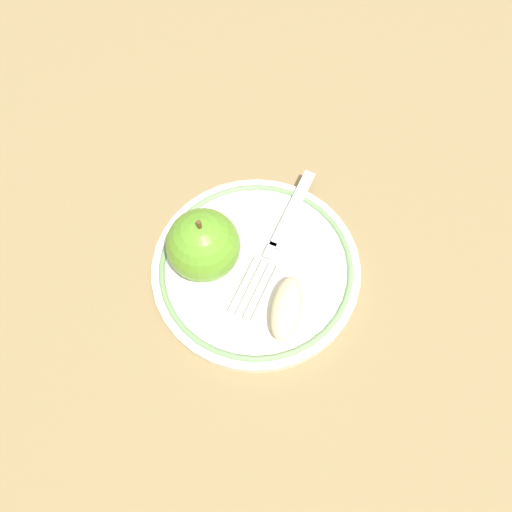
% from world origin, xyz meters
% --- Properties ---
extents(ground_plane, '(2.00, 2.00, 0.00)m').
position_xyz_m(ground_plane, '(0.00, 0.00, 0.00)').
color(ground_plane, olive).
extents(plate, '(0.21, 0.21, 0.02)m').
position_xyz_m(plate, '(0.01, 0.01, 0.01)').
color(plate, beige).
rests_on(plate, ground_plane).
extents(apple_red_whole, '(0.07, 0.07, 0.08)m').
position_xyz_m(apple_red_whole, '(0.06, 0.00, 0.05)').
color(apple_red_whole, '#619E27').
rests_on(apple_red_whole, plate).
extents(apple_slice_front, '(0.05, 0.07, 0.02)m').
position_xyz_m(apple_slice_front, '(-0.01, 0.07, 0.03)').
color(apple_slice_front, beige).
rests_on(apple_slice_front, plate).
extents(fork, '(0.12, 0.16, 0.00)m').
position_xyz_m(fork, '(-0.02, -0.01, 0.02)').
color(fork, silver).
rests_on(fork, plate).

